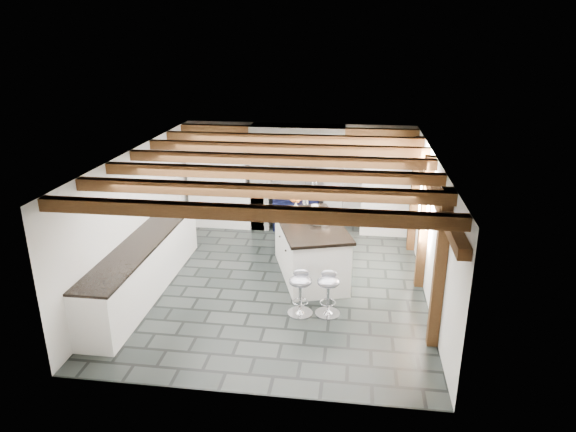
# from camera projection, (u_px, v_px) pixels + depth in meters

# --- Properties ---
(ground) EXTENTS (6.00, 6.00, 0.00)m
(ground) POSITION_uv_depth(u_px,v_px,m) (279.00, 282.00, 9.06)
(ground) COLOR black
(ground) RESTS_ON ground
(room_shell) EXTENTS (6.00, 6.03, 6.00)m
(room_shell) POSITION_uv_depth(u_px,v_px,m) (259.00, 199.00, 10.09)
(room_shell) COLOR white
(room_shell) RESTS_ON ground
(range_cooker) EXTENTS (1.00, 0.63, 0.99)m
(range_cooker) POSITION_uv_depth(u_px,v_px,m) (297.00, 208.00, 11.40)
(range_cooker) COLOR black
(range_cooker) RESTS_ON ground
(kitchen_island) EXTENTS (1.62, 2.25, 1.34)m
(kitchen_island) POSITION_uv_depth(u_px,v_px,m) (310.00, 248.00, 9.17)
(kitchen_island) COLOR white
(kitchen_island) RESTS_ON ground
(bar_stool_near) EXTENTS (0.39, 0.39, 0.73)m
(bar_stool_near) POSITION_uv_depth(u_px,v_px,m) (328.00, 288.00, 7.88)
(bar_stool_near) COLOR silver
(bar_stool_near) RESTS_ON ground
(bar_stool_far) EXTENTS (0.40, 0.40, 0.73)m
(bar_stool_far) POSITION_uv_depth(u_px,v_px,m) (300.00, 288.00, 7.89)
(bar_stool_far) COLOR silver
(bar_stool_far) RESTS_ON ground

